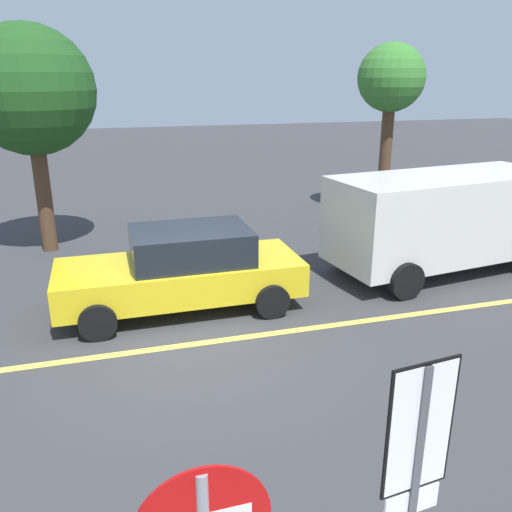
{
  "coord_description": "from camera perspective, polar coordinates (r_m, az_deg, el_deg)",
  "views": [
    {
      "loc": [
        -1.26,
        -7.82,
        4.23
      ],
      "look_at": [
        1.12,
        0.33,
        1.34
      ],
      "focal_mm": 37.18,
      "sensor_mm": 36.0,
      "label": 1
    }
  ],
  "objects": [
    {
      "name": "lane_marking_centre",
      "position": [
        9.86,
        11.19,
        -6.94
      ],
      "size": [
        28.0,
        0.16,
        0.01
      ],
      "primitive_type": "cube",
      "color": "#E0D14C"
    },
    {
      "name": "white_van",
      "position": [
        12.52,
        19.68,
        4.03
      ],
      "size": [
        5.41,
        2.79,
        2.2
      ],
      "color": "silver",
      "rests_on": "ground_plane"
    },
    {
      "name": "speed_limit_sign",
      "position": [
        3.99,
        16.85,
        -20.34
      ],
      "size": [
        0.54,
        0.08,
        2.52
      ],
      "color": "#4C4C51",
      "rests_on": "ground_plane"
    },
    {
      "name": "ground_plane",
      "position": [
        8.98,
        -6.36,
        -9.4
      ],
      "size": [
        80.0,
        80.0,
        0.0
      ],
      "primitive_type": "plane",
      "color": "#38383A"
    },
    {
      "name": "tree_left_verge",
      "position": [
        17.34,
        14.32,
        17.68
      ],
      "size": [
        2.04,
        2.04,
        5.2
      ],
      "color": "#513823",
      "rests_on": "ground_plane"
    },
    {
      "name": "car_yellow_near_curb",
      "position": [
        10.05,
        -7.84,
        -1.38
      ],
      "size": [
        4.53,
        2.0,
        1.56
      ],
      "color": "gold",
      "rests_on": "ground_plane"
    },
    {
      "name": "tree_centre_verge",
      "position": [
        13.96,
        -23.12,
        15.94
      ],
      "size": [
        3.01,
        3.01,
        5.42
      ],
      "color": "#513823",
      "rests_on": "ground_plane"
    }
  ]
}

